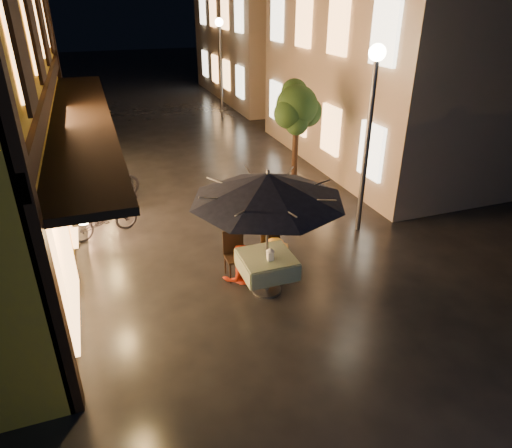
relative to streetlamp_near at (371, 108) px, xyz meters
name	(u,v)px	position (x,y,z in m)	size (l,w,h in m)	color
ground	(273,300)	(-3.00, -2.00, -2.92)	(90.00, 90.00, 0.00)	black
east_building_near	(416,53)	(4.49, 4.50, 0.49)	(7.30, 9.30, 6.80)	#9F907B
east_building_far	(281,25)	(4.49, 16.00, 0.74)	(7.30, 10.30, 7.30)	#9F907B
street_tree	(297,109)	(-0.59, 2.51, -0.50)	(1.43, 1.20, 3.15)	black
streetlamp_near	(371,108)	(0.00, 0.00, 0.00)	(0.36, 0.36, 4.23)	#59595E
streetlamp_far	(220,50)	(0.00, 12.00, 0.00)	(0.36, 0.36, 4.23)	#59595E
cafe_table	(267,264)	(-3.01, -1.67, -2.33)	(0.99, 0.99, 0.78)	#59595E
patio_umbrella	(268,187)	(-3.01, -1.67, -0.77)	(2.78, 2.78, 2.46)	#59595E
cafe_chair_left	(235,252)	(-3.41, -0.93, -2.38)	(0.42, 0.42, 0.97)	black
cafe_chair_right	(272,245)	(-2.61, -0.93, -2.38)	(0.42, 0.42, 0.97)	black
table_lantern	(270,253)	(-3.01, -1.83, -2.00)	(0.16, 0.16, 0.25)	white
person_orange	(239,247)	(-3.37, -1.10, -2.19)	(0.70, 0.55, 1.45)	red
person_yellow	(275,240)	(-2.62, -1.12, -2.17)	(0.97, 0.56, 1.50)	#F5AD32
bicycle_0	(103,219)	(-5.80, 1.74, -2.48)	(0.57, 1.65, 0.87)	black
bicycle_1	(100,195)	(-5.80, 2.91, -2.37)	(0.52, 1.84, 1.10)	black
bicycle_2	(98,185)	(-5.81, 3.84, -2.43)	(0.64, 1.84, 0.97)	black
bicycle_3	(109,181)	(-5.53, 4.03, -2.43)	(0.46, 1.62, 0.97)	black
bicycle_4	(96,169)	(-5.81, 5.23, -2.44)	(0.64, 1.83, 0.96)	black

